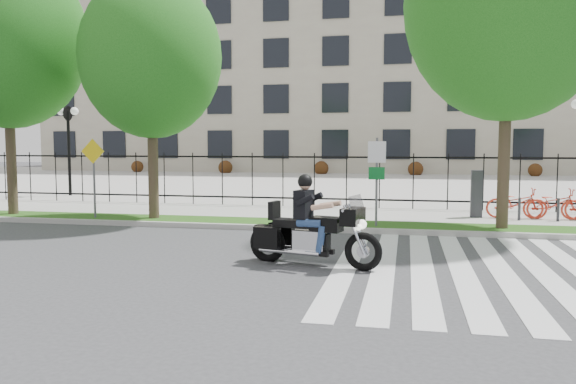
# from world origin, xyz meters

# --- Properties ---
(ground) EXTENTS (120.00, 120.00, 0.00)m
(ground) POSITION_xyz_m (0.00, 0.00, 0.00)
(ground) COLOR #38383A
(ground) RESTS_ON ground
(curb) EXTENTS (60.00, 0.20, 0.15)m
(curb) POSITION_xyz_m (0.00, 4.10, 0.07)
(curb) COLOR #9F9D96
(curb) RESTS_ON ground
(grass_verge) EXTENTS (60.00, 1.50, 0.15)m
(grass_verge) POSITION_xyz_m (0.00, 4.95, 0.07)
(grass_verge) COLOR #235014
(grass_verge) RESTS_ON ground
(sidewalk) EXTENTS (60.00, 3.50, 0.15)m
(sidewalk) POSITION_xyz_m (0.00, 7.45, 0.07)
(sidewalk) COLOR #ABA7A0
(sidewalk) RESTS_ON ground
(plaza) EXTENTS (80.00, 34.00, 0.10)m
(plaza) POSITION_xyz_m (0.00, 25.00, 0.05)
(plaza) COLOR #ABA7A0
(plaza) RESTS_ON ground
(crosswalk_stripes) EXTENTS (5.70, 8.00, 0.01)m
(crosswalk_stripes) POSITION_xyz_m (4.83, 0.00, 0.01)
(crosswalk_stripes) COLOR silver
(crosswalk_stripes) RESTS_ON ground
(iron_fence) EXTENTS (30.00, 0.06, 2.00)m
(iron_fence) POSITION_xyz_m (0.00, 9.20, 1.15)
(iron_fence) COLOR black
(iron_fence) RESTS_ON sidewalk
(office_building) EXTENTS (60.00, 21.90, 20.15)m
(office_building) POSITION_xyz_m (0.00, 44.92, 9.97)
(office_building) COLOR #9F9480
(office_building) RESTS_ON ground
(lamp_post_left) EXTENTS (1.06, 0.70, 4.25)m
(lamp_post_left) POSITION_xyz_m (-12.00, 12.00, 3.21)
(lamp_post_left) COLOR black
(lamp_post_left) RESTS_ON ground
(street_tree_0) EXTENTS (5.14, 5.14, 8.74)m
(street_tree_0) POSITION_xyz_m (-9.52, 4.95, 5.92)
(street_tree_0) COLOR #35281D
(street_tree_0) RESTS_ON grass_verge
(street_tree_1) EXTENTS (4.37, 4.37, 7.52)m
(street_tree_1) POSITION_xyz_m (-4.44, 4.95, 5.14)
(street_tree_1) COLOR #35281D
(street_tree_1) RESTS_ON grass_verge
(street_tree_2) EXTENTS (5.58, 5.58, 9.34)m
(street_tree_2) POSITION_xyz_m (5.98, 4.95, 6.28)
(street_tree_2) COLOR #35281D
(street_tree_2) RESTS_ON grass_verge
(sign_pole_regulatory) EXTENTS (0.50, 0.09, 2.50)m
(sign_pole_regulatory) POSITION_xyz_m (2.54, 4.58, 1.74)
(sign_pole_regulatory) COLOR #59595B
(sign_pole_regulatory) RESTS_ON grass_verge
(sign_pole_warning) EXTENTS (0.78, 0.09, 2.49)m
(sign_pole_warning) POSITION_xyz_m (-6.28, 4.58, 1.74)
(sign_pole_warning) COLOR #59595B
(sign_pole_warning) RESTS_ON grass_verge
(motorcycle_rider) EXTENTS (2.85, 1.23, 2.24)m
(motorcycle_rider) POSITION_xyz_m (1.51, -0.30, 0.74)
(motorcycle_rider) COLOR black
(motorcycle_rider) RESTS_ON ground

